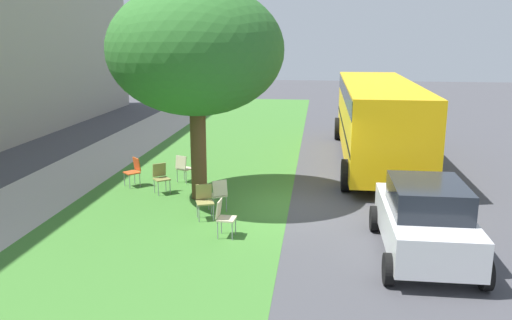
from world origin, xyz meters
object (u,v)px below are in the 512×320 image
Objects in this scene: chair_4 at (218,193)px; chair_1 at (161,176)px; chair_5 at (205,199)px; chair_2 at (134,170)px; chair_3 at (183,167)px; chair_0 at (223,215)px; street_tree at (196,51)px; school_bus at (378,114)px; parked_car at (425,219)px.

chair_1 is at bearing 53.80° from chair_4.
chair_2 is at bearing 46.74° from chair_5.
chair_4 is (-2.64, -1.62, 0.00)m from chair_3.
chair_5 is (1.17, 0.70, 0.00)m from chair_0.
street_tree reaches higher than chair_2.
chair_4 and chair_5 have the same top height.
street_tree is at bearing 17.24° from chair_5.
school_bus is at bearing -60.96° from chair_2.
chair_2 is at bearing 67.11° from street_tree.
chair_2 is 0.24× the size of parked_car.
chair_2 and chair_5 have the same top height.
chair_4 is at bearing -24.69° from chair_5.
street_tree reaches higher than parked_car.
parked_car reaches higher than chair_2.
chair_5 is 5.37m from parked_car.
parked_car is (-3.79, -6.80, 0.32)m from chair_1.
chair_0 is 1.00× the size of chair_1.
chair_1 is 1.00× the size of chair_4.
chair_1 is 1.23m from chair_3.
chair_1 is (3.18, 2.44, 0.00)m from chair_0.
school_bus reaches higher than parked_car.
chair_3 is at bearing 52.34° from parked_car.
chair_4 is 0.24× the size of parked_car.
parked_car reaches higher than chair_0.
chair_0 and chair_2 have the same top height.
street_tree is at bearing 133.93° from school_bus.
parked_car reaches higher than chair_3.
chair_4 is at bearing -145.53° from street_tree.
chair_5 is 8.56m from school_bus.
chair_4 is (1.72, 0.45, 0.00)m from chair_0.
chair_1 is 2.47m from chair_4.
chair_0 and chair_4 have the same top height.
chair_4 is 0.08× the size of school_bus.
school_bus is (6.35, -4.67, 1.24)m from chair_4.
chair_2 is 3.67m from chair_4.
chair_0 is at bearing -154.54° from chair_3.
chair_0 and chair_5 have the same top height.
chair_3 is at bearing 25.46° from chair_0.
chair_0 is 0.24× the size of parked_car.
chair_4 is (-1.46, -2.00, 0.00)m from chair_1.
street_tree is 6.71× the size of chair_4.
chair_3 is (1.17, -0.37, 0.00)m from chair_1.
chair_0 is at bearing 152.39° from school_bus.
school_bus is at bearing -36.32° from chair_4.
parked_car is at bearing -119.30° from chair_2.
chair_3 is 1.00× the size of chair_4.
street_tree is 6.71× the size of chair_2.
street_tree is at bearing -112.89° from chair_2.
chair_4 is at bearing 143.68° from school_bus.
chair_3 is 0.08× the size of school_bus.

